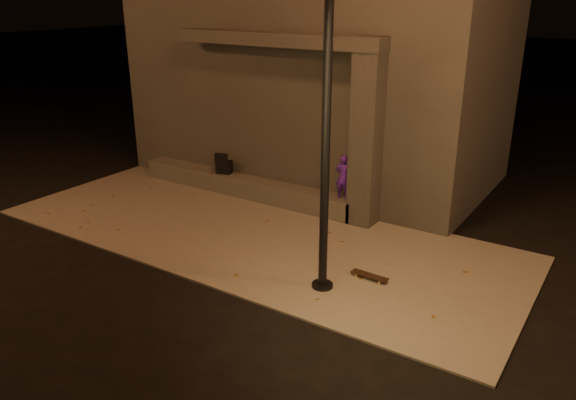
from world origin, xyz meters
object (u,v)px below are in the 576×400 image
Objects in this scene: skateboarder at (343,177)px; backpack at (224,166)px; column at (366,142)px; street_lamp_0 at (329,29)px; skateboard at (369,276)px.

backpack is at bearing -5.62° from skateboarder.
column is 0.48× the size of street_lamp_0.
backpack is at bearing 146.98° from street_lamp_0.
skateboarder is at bearing 111.94° from street_lamp_0.
backpack is (-3.82, 0.00, -1.17)m from column.
street_lamp_0 reaches higher than column.
skateboard is (1.73, -2.24, -0.88)m from skateboarder.
street_lamp_0 is (1.18, -2.92, 3.26)m from skateboarder.
street_lamp_0 is at bearing -51.29° from backpack.
street_lamp_0 is at bearing -76.95° from column.
backpack is at bearing 158.72° from skateboard.
backpack is at bearing 180.00° from column.
street_lamp_0 reaches higher than backpack.
column is at bearing 103.05° from street_lamp_0.
column reaches higher than skateboarder.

